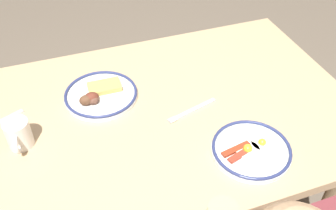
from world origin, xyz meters
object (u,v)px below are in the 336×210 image
fork_near (192,110)px  coffee_mug (18,135)px  plate_near_main (100,95)px  plate_center_pancakes (251,150)px

fork_near → coffee_mug: bearing=-2.9°
coffee_mug → fork_near: 0.56m
plate_near_main → coffee_mug: bearing=27.6°
plate_center_pancakes → fork_near: size_ratio=1.25×
fork_near → plate_near_main: bearing=-31.8°
coffee_mug → fork_near: bearing=177.1°
plate_near_main → plate_center_pancakes: 0.56m
plate_near_main → fork_near: plate_near_main is taller
plate_near_main → plate_center_pancakes: plate_near_main is taller
coffee_mug → plate_near_main: bearing=-152.4°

